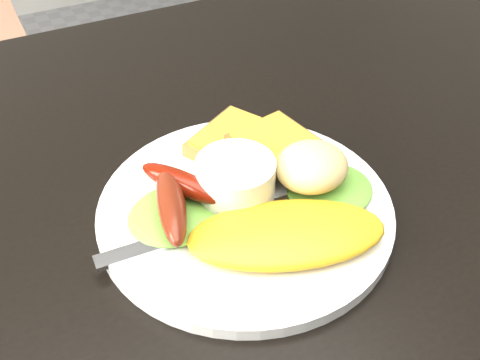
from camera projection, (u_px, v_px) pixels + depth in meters
The scene contains 13 objects.
dining_table at pixel (306, 179), 0.56m from camera, with size 1.20×0.80×0.04m, color black.
person at pixel (78, 50), 0.85m from camera, with size 0.49×0.33×1.37m, color navy.
plate at pixel (245, 209), 0.49m from camera, with size 0.26×0.26×0.01m, color white.
lettuce_left at pixel (176, 214), 0.47m from camera, with size 0.08×0.07×0.01m, color #348D1C.
lettuce_right at pixel (330, 190), 0.49m from camera, with size 0.08×0.07×0.01m, color #3E8D36.
omelette at pixel (287, 234), 0.44m from camera, with size 0.16×0.08×0.02m, color gold.
sausage_a at pixel (171, 203), 0.46m from camera, with size 0.02×0.10×0.02m, color #621908.
sausage_b at pixel (182, 183), 0.47m from camera, with size 0.02×0.09×0.02m, color #700000.
ramekin at pixel (236, 181), 0.48m from camera, with size 0.07×0.07×0.04m, color white.
toast_a at pixel (241, 144), 0.54m from camera, with size 0.08×0.08×0.01m, color brown.
toast_b at pixel (275, 144), 0.52m from camera, with size 0.07×0.07×0.01m, color brown.
potato_salad at pixel (311, 167), 0.49m from camera, with size 0.07×0.06×0.04m, color beige.
fork at pixel (202, 230), 0.46m from camera, with size 0.18×0.01×0.00m, color #ADAFB7.
Camera 1 is at (-0.25, -0.35, 1.10)m, focal length 42.00 mm.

